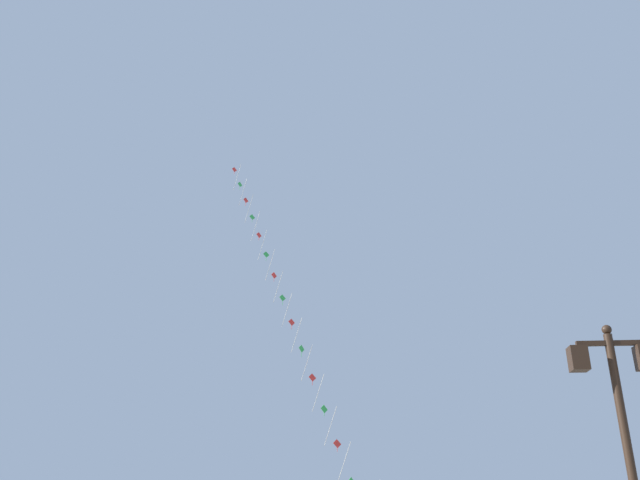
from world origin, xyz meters
name	(u,v)px	position (x,y,z in m)	size (l,w,h in m)	color
twin_lantern_lamp_post	(621,413)	(2.71, 7.95, 3.25)	(1.35, 0.28, 4.68)	black
kite_train	(284,302)	(-5.51, 28.76, 11.88)	(8.90, 11.39, 22.96)	brown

